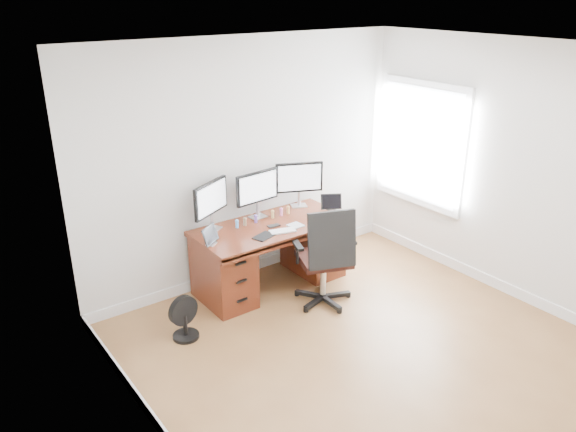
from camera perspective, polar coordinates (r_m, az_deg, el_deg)
ground at (r=5.27m, az=10.05°, el=-14.68°), size 4.50×4.50×0.00m
back_wall at (r=6.23m, az=-4.11°, el=5.51°), size 4.00×0.10×2.70m
right_wall at (r=6.20m, az=23.18°, el=3.68°), size 0.10×4.50×2.70m
desk at (r=6.25m, az=-1.80°, el=-3.74°), size 1.70×0.80×0.75m
office_chair at (r=5.91m, az=3.77°, el=-5.77°), size 0.77×0.77×1.12m
floor_fan at (r=5.51m, az=-10.45°, el=-10.19°), size 0.31×0.26×0.44m
monitor_left at (r=5.89m, az=-7.84°, el=1.64°), size 0.51×0.28×0.53m
monitor_center at (r=6.17m, az=-3.14°, el=2.77°), size 0.55×0.15×0.53m
monitor_right at (r=6.49m, az=1.15°, el=3.79°), size 0.51×0.26×0.53m
tablet_left at (r=5.64m, az=-7.85°, el=-2.06°), size 0.24×0.19×0.19m
tablet_right at (r=6.47m, az=4.46°, el=1.34°), size 0.24×0.18×0.19m
keyboard at (r=5.90m, az=-0.55°, el=-1.53°), size 0.30×0.19×0.01m
trackpad at (r=6.05m, az=0.78°, el=-0.95°), size 0.15×0.15×0.01m
drawing_tablet at (r=5.79m, az=-2.45°, el=-2.07°), size 0.27×0.21×0.01m
phone at (r=6.05m, az=-1.45°, el=-0.98°), size 0.14×0.08×0.01m
figurine_blue at (r=6.01m, az=-5.21°, el=-0.73°), size 0.04×0.04×0.10m
figurine_brown at (r=6.05m, az=-4.40°, el=-0.51°), size 0.04×0.04×0.10m
figurine_purple at (r=6.12m, az=-3.29°, el=-0.21°), size 0.04×0.04×0.10m
figurine_yellow at (r=6.24m, az=-1.56°, el=0.25°), size 0.04×0.04×0.10m
figurine_pink at (r=6.30m, az=-0.69°, el=0.49°), size 0.04×0.04×0.10m
figurine_orange at (r=6.35m, az=0.02°, el=0.68°), size 0.04×0.04×0.10m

